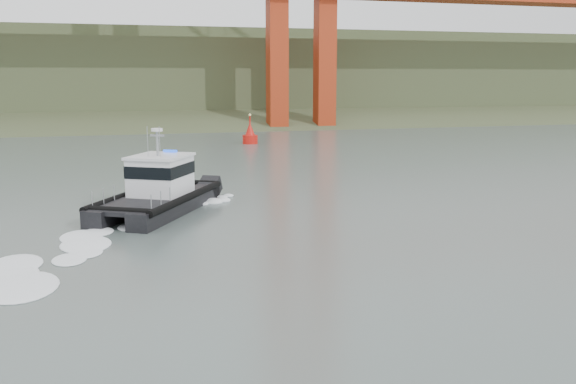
{
  "coord_description": "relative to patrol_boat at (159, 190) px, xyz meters",
  "views": [
    {
      "loc": [
        -8.41,
        -25.49,
        8.33
      ],
      "look_at": [
        0.5,
        6.26,
        2.4
      ],
      "focal_mm": 40.0,
      "sensor_mm": 36.0,
      "label": 1
    }
  ],
  "objects": [
    {
      "name": "patrol_boat",
      "position": [
        0.0,
        0.0,
        0.0
      ],
      "size": [
        9.06,
        11.63,
        5.39
      ],
      "rotation": [
        0.0,
        0.0,
        -0.53
      ],
      "color": "black",
      "rests_on": "ground"
    },
    {
      "name": "headlands",
      "position": [
        5.53,
        110.73,
        5.7
      ],
      "size": [
        500.0,
        105.36,
        27.12
      ],
      "color": "#384326",
      "rests_on": "ground"
    },
    {
      "name": "nav_buoy",
      "position": [
        14.4,
        39.08,
        -0.3
      ],
      "size": [
        1.92,
        1.92,
        4.0
      ],
      "color": "red",
      "rests_on": "ground"
    },
    {
      "name": "ground",
      "position": [
        5.53,
        -14.77,
        -1.35
      ],
      "size": [
        400.0,
        400.0,
        0.0
      ],
      "primitive_type": "plane",
      "color": "#50605A",
      "rests_on": "ground"
    }
  ]
}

